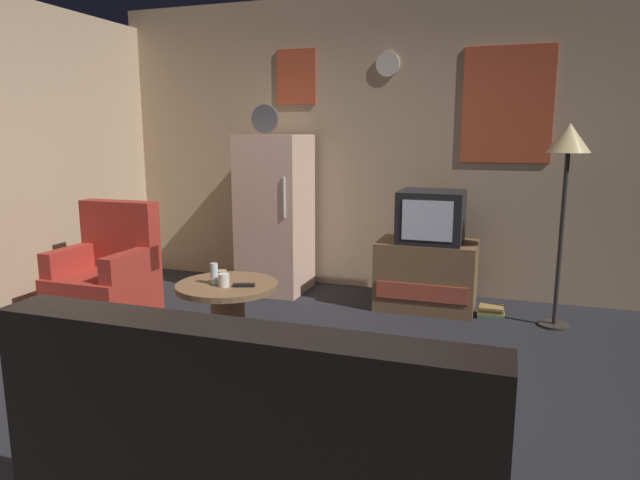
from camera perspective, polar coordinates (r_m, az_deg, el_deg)
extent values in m
plane|color=#232328|center=(3.55, -5.71, -14.59)|extent=(12.00, 12.00, 0.00)
cube|color=tan|center=(5.53, 4.70, 9.45)|extent=(5.20, 0.10, 2.78)
cube|color=#C64C2D|center=(5.30, 18.42, 12.84)|extent=(0.76, 0.02, 1.00)
cube|color=#C64C2D|center=(5.70, -2.39, 16.16)|extent=(0.40, 0.02, 0.52)
cylinder|color=silver|center=(5.45, 6.88, 17.22)|extent=(0.22, 0.03, 0.22)
cube|color=beige|center=(5.41, -4.56, 2.63)|extent=(0.60, 0.60, 1.50)
cylinder|color=silver|center=(5.03, -3.66, 4.30)|extent=(0.02, 0.02, 0.36)
cylinder|color=#4C4C51|center=(5.31, -5.57, 12.08)|extent=(0.26, 0.04, 0.26)
cube|color=brown|center=(5.01, 10.69, -3.48)|extent=(0.84, 0.52, 0.59)
cube|color=#AD4733|center=(4.78, 10.20, -5.27)|extent=(0.76, 0.01, 0.14)
cube|color=black|center=(4.91, 11.20, 2.35)|extent=(0.54, 0.50, 0.44)
cube|color=silver|center=(4.66, 10.78, 1.93)|extent=(0.41, 0.01, 0.33)
cylinder|color=#332D28|center=(4.91, 22.57, -7.92)|extent=(0.24, 0.24, 0.02)
cylinder|color=#332D28|center=(4.75, 23.17, 0.01)|extent=(0.04, 0.04, 1.40)
cone|color=#F2D18C|center=(4.68, 23.89, 9.44)|extent=(0.32, 0.32, 0.22)
cylinder|color=brown|center=(4.18, -9.19, -10.35)|extent=(0.72, 0.72, 0.04)
cylinder|color=brown|center=(4.11, -9.28, -7.53)|extent=(0.24, 0.24, 0.43)
cylinder|color=brown|center=(4.04, -9.37, -4.62)|extent=(0.72, 0.72, 0.04)
cylinder|color=silver|center=(4.02, -10.64, -3.36)|extent=(0.05, 0.05, 0.15)
cylinder|color=silver|center=(3.95, -9.70, -4.02)|extent=(0.08, 0.08, 0.09)
cylinder|color=tan|center=(4.05, -9.92, -3.67)|extent=(0.08, 0.08, 0.09)
cube|color=black|center=(3.93, -7.71, -4.54)|extent=(0.16, 0.09, 0.02)
cube|color=#A52D23|center=(4.93, -21.05, -5.44)|extent=(0.68, 0.68, 0.40)
cube|color=#A52D23|center=(5.02, -19.53, 0.57)|extent=(0.68, 0.16, 0.56)
cube|color=#A52D23|center=(5.04, -23.73, -1.77)|extent=(0.12, 0.60, 0.20)
cube|color=#A52D23|center=(4.68, -18.65, -2.32)|extent=(0.12, 0.60, 0.20)
cube|color=black|center=(2.37, -4.86, -23.02)|extent=(1.70, 0.80, 0.40)
cube|color=black|center=(1.91, -8.84, -16.10)|extent=(1.70, 0.20, 0.52)
cube|color=slate|center=(4.95, 16.89, -7.35)|extent=(0.21, 0.15, 0.03)
cube|color=olive|center=(4.94, 16.91, -7.08)|extent=(0.22, 0.15, 0.02)
cube|color=tan|center=(4.93, 16.92, -6.80)|extent=(0.20, 0.14, 0.03)
cube|color=olive|center=(4.93, 16.94, -6.52)|extent=(0.19, 0.15, 0.02)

